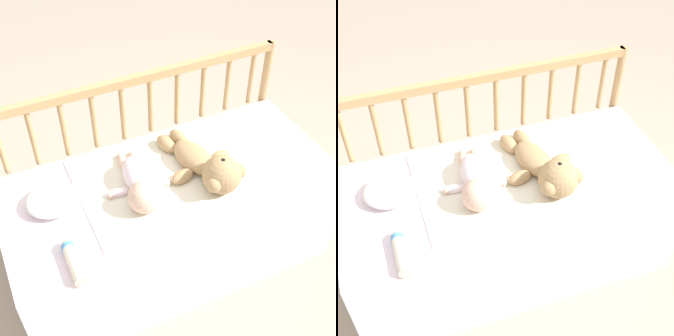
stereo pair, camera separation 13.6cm
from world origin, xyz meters
TOP-DOWN VIEW (x-y plane):
  - ground_plane at (0.00, 0.00)m, footprint 12.00×12.00m
  - crib_mattress at (0.00, 0.00)m, footprint 1.32×0.60m
  - crib_rail at (-0.00, 0.32)m, footprint 1.32×0.04m
  - blanket at (0.03, 0.03)m, footprint 0.75×0.51m
  - teddy_bear at (0.14, -0.04)m, footprint 0.29×0.44m
  - baby at (-0.13, -0.01)m, footprint 0.26×0.37m
  - baby_bottle at (-0.45, -0.22)m, footprint 0.05×0.18m
  - small_pillow at (-0.44, 0.07)m, footprint 0.20×0.18m

SIDE VIEW (x-z plane):
  - ground_plane at x=0.00m, z-range 0.00..0.00m
  - crib_mattress at x=0.00m, z-range 0.00..0.48m
  - blanket at x=0.03m, z-range 0.48..0.48m
  - baby_bottle at x=-0.45m, z-range 0.48..0.52m
  - small_pillow at x=-0.44m, z-range 0.48..0.54m
  - baby at x=-0.13m, z-range 0.46..0.59m
  - teddy_bear at x=0.14m, z-range 0.46..0.61m
  - crib_rail at x=0.00m, z-range 0.17..0.95m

